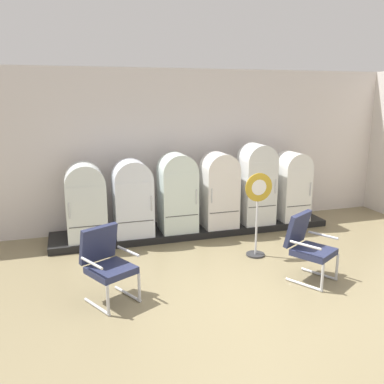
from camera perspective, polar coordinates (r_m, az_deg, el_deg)
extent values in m
cube|color=#827452|center=(5.69, 9.81, -15.40)|extent=(12.00, 10.00, 0.05)
cube|color=silver|center=(8.47, -1.07, 6.06)|extent=(11.76, 0.12, 3.21)
cube|color=#47443F|center=(8.39, -1.11, 14.58)|extent=(11.76, 0.07, 0.06)
cube|color=black|center=(8.22, 0.22, -5.21)|extent=(5.55, 0.95, 0.13)
cube|color=silver|center=(7.61, -14.63, -2.60)|extent=(0.70, 0.67, 1.04)
cylinder|color=silver|center=(7.49, -14.86, 1.24)|extent=(0.70, 0.65, 0.70)
cube|color=#383838|center=(7.34, -14.40, -4.71)|extent=(0.64, 0.01, 0.01)
cylinder|color=silver|center=(7.23, -16.82, -2.55)|extent=(0.02, 0.02, 0.28)
cube|color=white|center=(7.64, -8.28, -2.12)|extent=(0.70, 0.58, 1.07)
cylinder|color=white|center=(7.52, -8.42, 1.81)|extent=(0.70, 0.57, 0.70)
cube|color=#383838|center=(7.42, -7.86, -4.14)|extent=(0.65, 0.01, 0.01)
cylinder|color=silver|center=(7.37, -5.70, -1.60)|extent=(0.02, 0.02, 0.28)
cube|color=silver|center=(7.81, -2.03, -1.28)|extent=(0.68, 0.59, 1.16)
cylinder|color=silver|center=(7.68, -2.07, 2.92)|extent=(0.68, 0.58, 0.68)
cube|color=#383838|center=(7.59, -1.42, -3.37)|extent=(0.63, 0.01, 0.01)
cylinder|color=silver|center=(7.56, 0.63, -0.68)|extent=(0.02, 0.02, 0.28)
cube|color=white|center=(8.07, 3.83, -0.86)|extent=(0.66, 0.59, 1.15)
cylinder|color=white|center=(7.95, 3.89, 3.17)|extent=(0.66, 0.58, 0.66)
cube|color=#383838|center=(7.86, 4.59, -2.84)|extent=(0.61, 0.01, 0.01)
cylinder|color=silver|center=(7.66, 2.80, -0.56)|extent=(0.02, 0.02, 0.28)
cube|color=silver|center=(8.37, 8.99, 0.05)|extent=(0.65, 0.59, 1.30)
cylinder|color=silver|center=(8.25, 9.16, 4.45)|extent=(0.65, 0.58, 0.65)
cube|color=#383838|center=(8.17, 9.86, -2.02)|extent=(0.60, 0.01, 0.01)
cylinder|color=silver|center=(8.19, 11.65, 0.75)|extent=(0.02, 0.02, 0.28)
cube|color=white|center=(8.80, 13.79, -0.12)|extent=(0.60, 0.62, 1.12)
cylinder|color=white|center=(8.68, 13.99, 3.47)|extent=(0.60, 0.61, 0.60)
cube|color=#383838|center=(8.59, 14.78, -1.90)|extent=(0.55, 0.01, 0.01)
cylinder|color=silver|center=(8.63, 16.31, 0.37)|extent=(0.02, 0.02, 0.28)
cylinder|color=silver|center=(5.63, -13.18, -15.39)|extent=(0.30, 0.53, 0.04)
cylinder|color=silver|center=(5.33, -11.71, -14.64)|extent=(0.05, 0.05, 0.39)
cylinder|color=silver|center=(5.86, -9.01, -13.94)|extent=(0.30, 0.53, 0.04)
cylinder|color=silver|center=(5.58, -7.42, -13.12)|extent=(0.05, 0.05, 0.39)
cube|color=#272D4B|center=(5.55, -11.25, -10.69)|extent=(0.71, 0.71, 0.09)
cube|color=#272D4B|center=(5.66, -12.99, -7.05)|extent=(0.55, 0.40, 0.51)
cylinder|color=silver|center=(5.34, -13.89, -9.66)|extent=(0.25, 0.43, 0.04)
cylinder|color=silver|center=(5.62, -8.93, -8.20)|extent=(0.25, 0.43, 0.04)
cylinder|color=silver|center=(6.26, 15.43, -12.43)|extent=(0.32, 0.52, 0.04)
cylinder|color=silver|center=(6.07, 17.83, -11.38)|extent=(0.05, 0.05, 0.39)
cylinder|color=silver|center=(6.66, 17.39, -10.92)|extent=(0.32, 0.52, 0.04)
cylinder|color=silver|center=(6.49, 19.68, -9.89)|extent=(0.05, 0.05, 0.39)
cube|color=#272D4B|center=(6.29, 16.71, -8.05)|extent=(0.72, 0.72, 0.09)
cube|color=#272D4B|center=(6.30, 14.61, -4.99)|extent=(0.54, 0.42, 0.51)
cylinder|color=silver|center=(5.98, 15.63, -7.20)|extent=(0.27, 0.42, 0.04)
cylinder|color=silver|center=(6.47, 17.93, -5.78)|extent=(0.27, 0.42, 0.04)
cylinder|color=#2D2D30|center=(7.18, 8.88, -8.65)|extent=(0.32, 0.32, 0.03)
cylinder|color=silver|center=(6.98, 9.06, -4.04)|extent=(0.04, 0.04, 1.18)
cylinder|color=gold|center=(6.80, 9.35, 0.66)|extent=(0.48, 0.02, 0.48)
cylinder|color=white|center=(6.79, 9.39, 0.63)|extent=(0.26, 0.00, 0.26)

